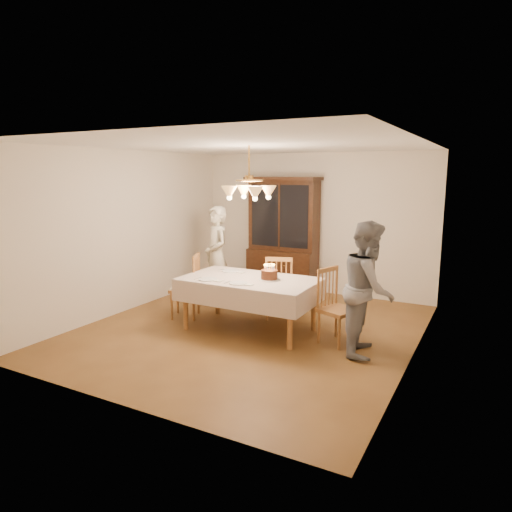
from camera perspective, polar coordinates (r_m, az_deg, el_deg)
The scene contains 14 objects.
ground at distance 6.68m, azimuth -0.82°, elevation -9.17°, with size 5.00×5.00×0.00m, color brown.
room_shell at distance 6.33m, azimuth -0.86°, elevation 4.45°, with size 5.00×5.00×5.00m.
dining_table at distance 6.49m, azimuth -0.83°, elevation -3.47°, with size 1.90×1.10×0.76m.
china_hutch at distance 8.63m, azimuth 3.40°, elevation 2.39°, with size 1.38×0.54×2.16m.
chair_far_side at distance 7.06m, azimuth 3.01°, elevation -4.35°, with size 0.55×0.54×1.00m.
chair_left_end at distance 7.21m, azimuth -8.80°, elevation -4.05°, with size 0.56×0.57×1.00m.
chair_right_end at distance 6.14m, azimuth 10.13°, elevation -6.75°, with size 0.55×0.56×1.00m.
elderly_woman at distance 7.81m, azimuth -4.94°, elevation 0.06°, with size 0.62×0.40×1.69m, color beige.
adult_in_grey at distance 5.79m, azimuth 13.88°, elevation -3.92°, with size 0.81×0.63×1.67m, color slate.
birthday_cake at distance 6.37m, azimuth 1.67°, elevation -2.41°, with size 0.30×0.30×0.22m.
place_setting_near_left at distance 6.41m, azimuth -5.94°, elevation -2.93°, with size 0.41×0.26×0.02m.
place_setting_near_right at distance 6.16m, azimuth -2.12°, elevation -3.43°, with size 0.40×0.25×0.02m.
place_setting_far_left at distance 6.93m, azimuth -3.10°, elevation -1.89°, with size 0.41×0.26×0.02m.
chandelier at distance 6.30m, azimuth -0.87°, elevation 8.03°, with size 0.62×0.62×0.73m.
Camera 1 is at (3.05, -5.51, 2.23)m, focal length 32.00 mm.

